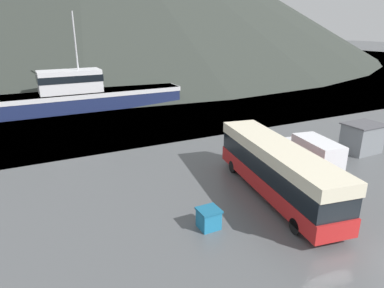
% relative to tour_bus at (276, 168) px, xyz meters
% --- Properties ---
extents(water_surface, '(240.00, 240.00, 0.00)m').
position_rel_tour_bus_xyz_m(water_surface, '(1.16, 132.56, -1.92)').
color(water_surface, '#3D5160').
rests_on(water_surface, ground).
extents(tour_bus, '(4.51, 12.18, 3.43)m').
position_rel_tour_bus_xyz_m(tour_bus, '(0.00, 0.00, 0.00)').
color(tour_bus, red).
rests_on(tour_bus, ground).
extents(delivery_van, '(2.92, 6.14, 2.43)m').
position_rel_tour_bus_xyz_m(delivery_van, '(5.46, 2.31, -0.64)').
color(delivery_van, silver).
rests_on(delivery_van, ground).
extents(fishing_boat, '(23.84, 4.95, 12.05)m').
position_rel_tour_bus_xyz_m(fishing_boat, '(-6.14, 30.29, -0.03)').
color(fishing_boat, '#19234C').
rests_on(fishing_boat, water_surface).
extents(storage_bin, '(1.17, 1.12, 1.14)m').
position_rel_tour_bus_xyz_m(storage_bin, '(-5.65, -1.38, -1.34)').
color(storage_bin, teal).
rests_on(storage_bin, ground).
extents(dock_kiosk, '(3.20, 2.44, 2.55)m').
position_rel_tour_bus_xyz_m(dock_kiosk, '(11.88, 3.00, -0.63)').
color(dock_kiosk, slate).
rests_on(dock_kiosk, ground).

